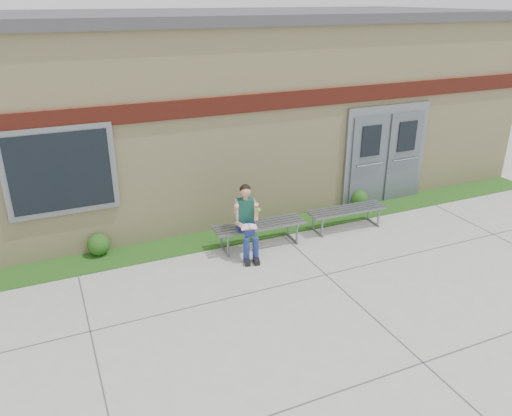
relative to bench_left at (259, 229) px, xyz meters
name	(u,v)px	position (x,y,z in m)	size (l,w,h in m)	color
ground	(288,302)	(-0.38, -2.00, -0.36)	(80.00, 80.00, 0.00)	#9E9E99
grass_strip	(230,236)	(-0.38, 0.60, -0.35)	(16.00, 0.80, 0.02)	#124613
school_building	(179,103)	(-0.39, 3.99, 1.74)	(16.20, 6.22, 4.20)	beige
bench_left	(259,229)	(0.00, 0.00, 0.00)	(1.81, 0.57, 0.46)	slate
bench_right	(347,213)	(2.00, 0.00, -0.02)	(1.70, 0.53, 0.44)	slate
girl	(247,219)	(-0.34, -0.20, 0.35)	(0.49, 0.84, 1.35)	navy
shrub_mid	(99,244)	(-2.93, 0.85, -0.13)	(0.42, 0.42, 0.42)	#124613
shrub_east	(359,198)	(2.91, 0.85, -0.14)	(0.39, 0.39, 0.39)	#124613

